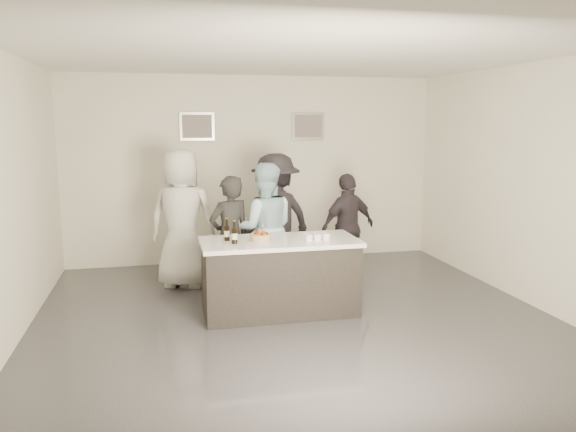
% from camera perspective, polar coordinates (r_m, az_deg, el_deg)
% --- Properties ---
extents(floor, '(6.00, 6.00, 0.00)m').
position_cam_1_polar(floor, '(6.61, 0.98, -10.59)').
color(floor, '#3D3D42').
rests_on(floor, ground).
extents(ceiling, '(6.00, 6.00, 0.00)m').
position_cam_1_polar(ceiling, '(6.24, 1.06, 16.20)').
color(ceiling, white).
extents(wall_back, '(6.00, 0.04, 3.00)m').
position_cam_1_polar(wall_back, '(9.18, -3.49, 4.71)').
color(wall_back, white).
rests_on(wall_back, ground).
extents(wall_front, '(6.00, 0.04, 3.00)m').
position_cam_1_polar(wall_front, '(3.46, 13.04, -3.78)').
color(wall_front, white).
rests_on(wall_front, ground).
extents(wall_left, '(0.04, 6.00, 3.00)m').
position_cam_1_polar(wall_left, '(6.26, -26.73, 1.38)').
color(wall_left, white).
rests_on(wall_left, ground).
extents(wall_right, '(0.04, 6.00, 3.00)m').
position_cam_1_polar(wall_right, '(7.55, 23.74, 2.85)').
color(wall_right, white).
rests_on(wall_right, ground).
extents(picture_left, '(0.54, 0.04, 0.44)m').
position_cam_1_polar(picture_left, '(9.01, -9.23, 8.98)').
color(picture_left, '#B2B2B7').
rests_on(picture_left, wall_back).
extents(picture_right, '(0.54, 0.04, 0.44)m').
position_cam_1_polar(picture_right, '(9.30, 2.04, 9.11)').
color(picture_right, '#B2B2B7').
rests_on(picture_right, wall_back).
extents(bar_counter, '(1.86, 0.86, 0.90)m').
position_cam_1_polar(bar_counter, '(6.74, -0.84, -6.16)').
color(bar_counter, white).
rests_on(bar_counter, ground).
extents(cake, '(0.25, 0.25, 0.07)m').
position_cam_1_polar(cake, '(6.59, -2.80, -2.19)').
color(cake, orange).
rests_on(cake, bar_counter).
extents(beer_bottle_a, '(0.07, 0.07, 0.26)m').
position_cam_1_polar(beer_bottle_a, '(6.60, -6.23, -1.39)').
color(beer_bottle_a, black).
rests_on(beer_bottle_a, bar_counter).
extents(beer_bottle_b, '(0.07, 0.07, 0.26)m').
position_cam_1_polar(beer_bottle_b, '(6.43, -5.47, -1.67)').
color(beer_bottle_b, black).
rests_on(beer_bottle_b, bar_counter).
extents(tumbler_cluster, '(0.30, 0.19, 0.08)m').
position_cam_1_polar(tumbler_cluster, '(6.64, 2.88, -2.07)').
color(tumbler_cluster, orange).
rests_on(tumbler_cluster, bar_counter).
extents(candles, '(0.24, 0.08, 0.01)m').
position_cam_1_polar(candles, '(6.25, -3.29, -3.17)').
color(candles, pink).
rests_on(candles, bar_counter).
extents(person_main_black, '(0.69, 0.59, 1.60)m').
position_cam_1_polar(person_main_black, '(7.27, -5.92, -2.20)').
color(person_main_black, black).
rests_on(person_main_black, ground).
extents(person_main_blue, '(0.92, 0.75, 1.75)m').
position_cam_1_polar(person_main_blue, '(7.45, -2.41, -1.28)').
color(person_main_blue, '#B9E5F2').
rests_on(person_main_blue, ground).
extents(person_guest_left, '(1.09, 0.89, 1.92)m').
position_cam_1_polar(person_guest_left, '(7.84, -10.68, -0.27)').
color(person_guest_left, silver).
rests_on(person_guest_left, ground).
extents(person_guest_right, '(0.98, 0.66, 1.55)m').
position_cam_1_polar(person_guest_right, '(8.13, 6.09, -1.13)').
color(person_guest_right, '#312B33').
rests_on(person_guest_right, ground).
extents(person_guest_back, '(1.37, 1.13, 1.84)m').
position_cam_1_polar(person_guest_back, '(7.95, -1.27, -0.26)').
color(person_guest_back, black).
rests_on(person_guest_back, ground).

